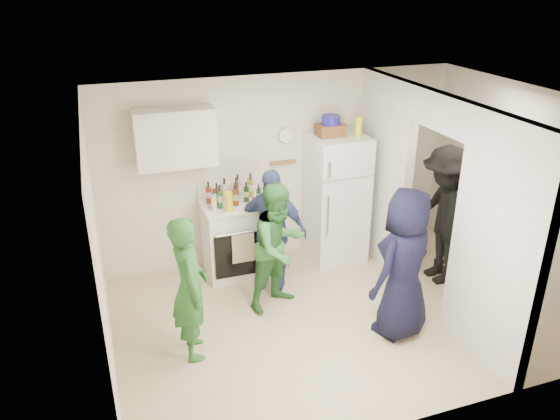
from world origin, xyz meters
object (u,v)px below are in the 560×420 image
(stove, at_px, (236,238))
(person_navy, at_px, (404,264))
(blue_bowl, at_px, (331,120))
(person_nook, at_px, (444,216))
(person_green_center, at_px, (279,247))
(wicker_basket, at_px, (330,130))
(person_green_left, at_px, (190,288))
(person_denim, at_px, (271,229))
(fridge, at_px, (336,198))
(yellow_cup_stack_top, at_px, (359,127))

(stove, distance_m, person_navy, 2.32)
(blue_bowl, bearing_deg, person_nook, -43.26)
(person_green_center, bearing_deg, person_navy, -65.49)
(wicker_basket, height_order, blue_bowl, blue_bowl)
(blue_bowl, relative_size, person_green_left, 0.16)
(blue_bowl, xyz_separation_m, person_denim, (-0.97, -0.48, -1.17))
(stove, relative_size, person_navy, 0.58)
(stove, bearing_deg, fridge, -1.23)
(person_green_left, distance_m, person_nook, 3.29)
(fridge, height_order, yellow_cup_stack_top, yellow_cup_stack_top)
(fridge, distance_m, person_nook, 1.42)
(person_denim, height_order, person_navy, person_navy)
(wicker_basket, bearing_deg, person_green_left, -145.20)
(wicker_basket, distance_m, yellow_cup_stack_top, 0.36)
(person_navy, distance_m, person_nook, 1.35)
(stove, height_order, person_green_center, person_green_center)
(person_nook, bearing_deg, person_navy, -50.22)
(stove, relative_size, person_nook, 0.55)
(blue_bowl, bearing_deg, wicker_basket, 0.00)
(fridge, distance_m, person_green_center, 1.42)
(yellow_cup_stack_top, height_order, person_green_center, yellow_cup_stack_top)
(blue_bowl, distance_m, yellow_cup_stack_top, 0.36)
(person_green_left, bearing_deg, wicker_basket, -52.65)
(wicker_basket, bearing_deg, person_green_center, -137.47)
(wicker_basket, distance_m, person_navy, 2.11)
(yellow_cup_stack_top, distance_m, person_green_left, 3.02)
(stove, distance_m, fridge, 1.45)
(person_denim, bearing_deg, blue_bowl, 64.06)
(person_green_left, distance_m, person_denim, 1.56)
(person_denim, bearing_deg, person_green_left, -101.90)
(fridge, bearing_deg, wicker_basket, 153.43)
(person_navy, bearing_deg, fridge, -114.97)
(person_navy, bearing_deg, blue_bowl, -111.89)
(person_denim, bearing_deg, wicker_basket, 64.06)
(blue_bowl, height_order, yellow_cup_stack_top, blue_bowl)
(yellow_cup_stack_top, bearing_deg, person_green_center, -149.68)
(stove, relative_size, person_green_center, 0.64)
(stove, bearing_deg, yellow_cup_stack_top, -4.59)
(fridge, height_order, person_green_center, fridge)
(fridge, height_order, person_navy, fridge)
(fridge, distance_m, wicker_basket, 0.95)
(yellow_cup_stack_top, bearing_deg, stove, 175.41)
(person_nook, bearing_deg, stove, -111.50)
(stove, distance_m, person_green_left, 1.73)
(wicker_basket, xyz_separation_m, blue_bowl, (0.00, 0.00, 0.13))
(blue_bowl, height_order, person_denim, blue_bowl)
(stove, xyz_separation_m, wicker_basket, (1.30, 0.02, 1.32))
(yellow_cup_stack_top, distance_m, person_navy, 2.02)
(person_green_left, bearing_deg, yellow_cup_stack_top, -58.89)
(person_navy, bearing_deg, person_nook, -165.21)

